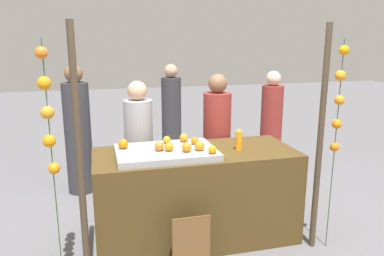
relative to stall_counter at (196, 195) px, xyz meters
The scene contains 23 objects.
ground_plane 0.46m from the stall_counter, ahead, with size 24.00×24.00×0.00m, color slate.
stall_counter is the anchor object (origin of this frame).
orange_tray 0.57m from the stall_counter, behind, with size 0.93×0.62×0.06m, color #9EA0A5.
orange_0 0.55m from the stall_counter, 86.44° to the left, with size 0.07×0.07×0.07m, color orange.
orange_1 0.63m from the stall_counter, 75.10° to the right, with size 0.07×0.07×0.07m, color orange.
orange_2 0.59m from the stall_counter, 93.34° to the right, with size 0.09×0.09×0.09m, color orange.
orange_3 0.59m from the stall_counter, 116.44° to the left, with size 0.09×0.09×0.09m, color orange.
orange_4 0.64m from the stall_counter, 158.22° to the right, with size 0.08×0.08×0.08m, color orange.
orange_5 0.63m from the stall_counter, 149.67° to the left, with size 0.07×0.07×0.07m, color orange.
orange_6 0.60m from the stall_counter, 127.10° to the right, with size 0.09×0.09×0.09m, color orange.
orange_7 0.68m from the stall_counter, 167.51° to the right, with size 0.09×0.09×0.09m, color orange.
orange_8 0.89m from the stall_counter, behind, with size 0.09×0.09×0.09m, color orange.
juice_bottle 0.70m from the stall_counter, ahead, with size 0.06×0.06×0.21m.
chalkboard_sign 0.65m from the stall_counter, 108.69° to the right, with size 0.33×0.03×0.54m.
vendor_left 0.83m from the stall_counter, 127.84° to the left, with size 0.31×0.31×1.55m.
vendor_right 0.82m from the stall_counter, 56.44° to the left, with size 0.32×0.32×1.60m.
crowd_person_0 1.94m from the stall_counter, 127.30° to the left, with size 0.33×0.33×1.67m.
crowd_person_1 2.56m from the stall_counter, 83.94° to the left, with size 0.32×0.32×1.59m.
crowd_person_2 2.12m from the stall_counter, 43.75° to the left, with size 0.31×0.31×1.54m.
canopy_post_left 1.30m from the stall_counter, 157.12° to the right, with size 0.06×0.06×2.12m, color #473828.
canopy_post_right 1.30m from the stall_counter, 22.88° to the right, with size 0.06×0.06×2.12m, color #473828.
garland_strand_left 1.67m from the stall_counter, 160.14° to the right, with size 0.11×0.11×1.98m.
garland_strand_right 1.62m from the stall_counter, 22.52° to the right, with size 0.11×0.09×1.98m.
Camera 1 is at (-0.91, -3.37, 1.98)m, focal length 35.10 mm.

